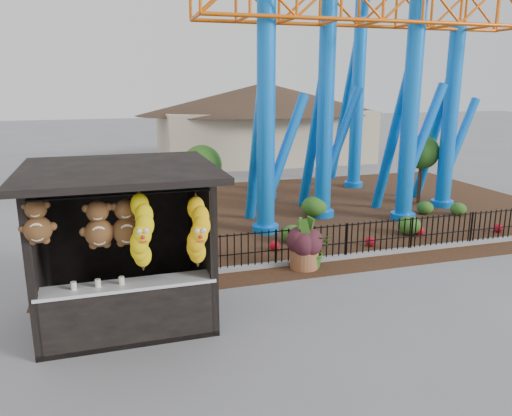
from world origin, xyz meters
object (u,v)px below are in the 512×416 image
object	(u,v)px
prize_booth	(124,249)
potted_plant	(313,251)
terracotta_planter	(304,257)
roller_coaster	(345,28)

from	to	relation	value
prize_booth	potted_plant	xyz separation A→B (m)	(4.70, 1.79, -1.09)
prize_booth	potted_plant	distance (m)	5.15
prize_booth	terracotta_planter	bearing A→B (deg)	22.04
prize_booth	potted_plant	world-z (taller)	prize_booth
roller_coaster	terracotta_planter	size ratio (longest dim) A/B	15.17
prize_booth	potted_plant	size ratio (longest dim) A/B	3.88
terracotta_planter	potted_plant	size ratio (longest dim) A/B	0.80
terracotta_planter	roller_coaster	bearing A→B (deg)	56.50
terracotta_planter	potted_plant	bearing A→B (deg)	-3.86
prize_booth	roller_coaster	size ratio (longest dim) A/B	0.32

